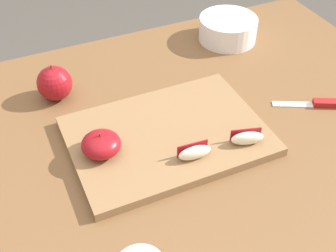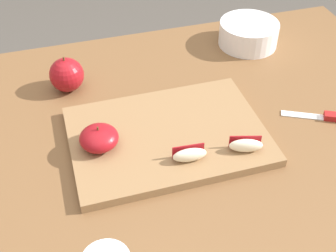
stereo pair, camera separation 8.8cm
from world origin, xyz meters
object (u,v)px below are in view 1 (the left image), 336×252
at_px(apple_wedge_left, 194,152).
at_px(whole_apple_red_delicious, 55,83).
at_px(cutting_board, 168,137).
at_px(ceramic_fruit_bowl, 228,28).
at_px(apple_wedge_right, 247,138).
at_px(apple_half_skin_up, 101,143).
at_px(paring_knife, 323,103).

distance_m(apple_wedge_left, whole_apple_red_delicious, 0.37).
xyz_separation_m(cutting_board, ceramic_fruit_bowl, (0.31, 0.30, 0.02)).
distance_m(whole_apple_red_delicious, ceramic_fruit_bowl, 0.49).
xyz_separation_m(apple_wedge_right, whole_apple_red_delicious, (-0.30, 0.32, 0.01)).
bearing_deg(apple_wedge_left, apple_half_skin_up, 150.35).
xyz_separation_m(apple_half_skin_up, whole_apple_red_delicious, (-0.03, 0.23, -0.00)).
bearing_deg(apple_wedge_left, apple_wedge_right, -3.36).
xyz_separation_m(apple_wedge_right, ceramic_fruit_bowl, (0.18, 0.39, -0.00)).
relative_size(cutting_board, apple_half_skin_up, 5.13).
relative_size(apple_wedge_left, ceramic_fruit_bowl, 0.43).
bearing_deg(apple_wedge_right, apple_half_skin_up, 160.41).
xyz_separation_m(paring_knife, ceramic_fruit_bowl, (-0.05, 0.34, 0.03)).
height_order(apple_half_skin_up, apple_wedge_left, apple_half_skin_up).
bearing_deg(paring_knife, ceramic_fruit_bowl, 98.71).
relative_size(paring_knife, whole_apple_red_delicious, 1.75).
distance_m(cutting_board, paring_knife, 0.36).
xyz_separation_m(apple_wedge_left, whole_apple_red_delicious, (-0.19, 0.32, 0.01)).
bearing_deg(cutting_board, apple_wedge_right, -34.63).
bearing_deg(apple_wedge_left, whole_apple_red_delicious, 120.88).
bearing_deg(ceramic_fruit_bowl, apple_half_skin_up, -146.67).
height_order(apple_wedge_left, paring_knife, apple_wedge_left).
height_order(paring_knife, whole_apple_red_delicious, whole_apple_red_delicious).
height_order(cutting_board, apple_wedge_right, apple_wedge_right).
relative_size(cutting_board, ceramic_fruit_bowl, 2.54).
bearing_deg(cutting_board, apple_wedge_left, -77.95).
height_order(apple_half_skin_up, ceramic_fruit_bowl, apple_half_skin_up).
distance_m(apple_wedge_left, apple_wedge_right, 0.11).
distance_m(paring_knife, whole_apple_red_delicious, 0.60).
bearing_deg(apple_wedge_right, whole_apple_red_delicious, 132.92).
xyz_separation_m(cutting_board, whole_apple_red_delicious, (-0.17, 0.23, 0.03)).
bearing_deg(paring_knife, whole_apple_red_delicious, 152.96).
xyz_separation_m(apple_half_skin_up, apple_wedge_left, (0.16, -0.09, -0.01)).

